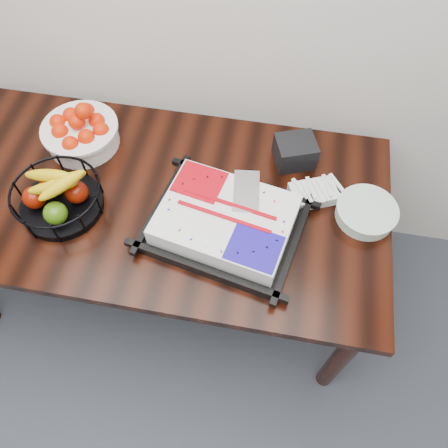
% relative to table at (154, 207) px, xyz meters
% --- Properties ---
extents(table, '(1.80, 0.90, 0.75)m').
position_rel_table_xyz_m(table, '(0.00, 0.00, 0.00)').
color(table, black).
rests_on(table, ground).
extents(cake_tray, '(0.59, 0.50, 0.11)m').
position_rel_table_xyz_m(cake_tray, '(0.31, -0.10, 0.14)').
color(cake_tray, black).
rests_on(cake_tray, table).
extents(tangerine_bowl, '(0.30, 0.30, 0.19)m').
position_rel_table_xyz_m(tangerine_bowl, '(-0.34, 0.20, 0.17)').
color(tangerine_bowl, white).
rests_on(tangerine_bowl, table).
extents(fruit_basket, '(0.32, 0.32, 0.17)m').
position_rel_table_xyz_m(fruit_basket, '(-0.30, -0.12, 0.16)').
color(fruit_basket, black).
rests_on(fruit_basket, table).
extents(plate_stack, '(0.22, 0.22, 0.05)m').
position_rel_table_xyz_m(plate_stack, '(0.80, 0.04, 0.11)').
color(plate_stack, white).
rests_on(plate_stack, table).
extents(fork_bag, '(0.20, 0.17, 0.05)m').
position_rel_table_xyz_m(fork_bag, '(0.61, 0.10, 0.11)').
color(fork_bag, silver).
rests_on(fork_bag, table).
extents(napkin_box, '(0.19, 0.17, 0.11)m').
position_rel_table_xyz_m(napkin_box, '(0.52, 0.26, 0.14)').
color(napkin_box, black).
rests_on(napkin_box, table).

